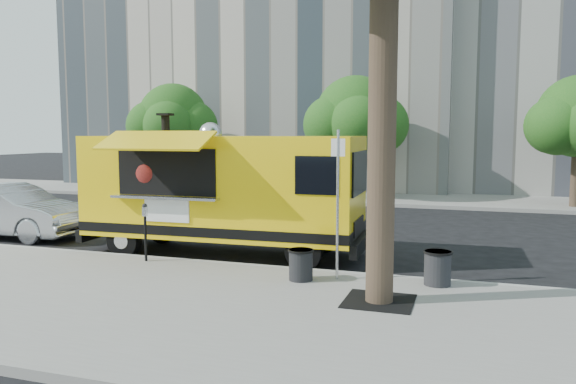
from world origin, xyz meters
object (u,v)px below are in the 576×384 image
object	(u,v)px
far_tree_b	(355,116)
food_truck	(222,189)
far_tree_a	(173,119)
sign_post	(338,195)
sedan	(10,211)
trash_bin_left	(438,267)
trash_bin_right	(301,264)
parking_meter	(145,225)

from	to	relation	value
far_tree_b	food_truck	distance (m)	12.48
far_tree_a	sign_post	world-z (taller)	far_tree_a
sedan	trash_bin_left	distance (m)	12.55
far_tree_b	trash_bin_left	bearing A→B (deg)	-72.26
far_tree_a	trash_bin_right	size ratio (longest dim) A/B	8.62
far_tree_a	trash_bin_left	xyz separation A→B (m)	(13.50, -13.67, -3.27)
far_tree_a	sign_post	distance (m)	18.14
food_truck	trash_bin_right	distance (m)	3.80
parking_meter	trash_bin_right	size ratio (longest dim) A/B	2.15
far_tree_b	trash_bin_left	world-z (taller)	far_tree_b
sign_post	trash_bin_right	world-z (taller)	sign_post
sedan	food_truck	bearing A→B (deg)	-92.17
far_tree_b	sign_post	distance (m)	14.61
sign_post	food_truck	xyz separation A→B (m)	(-3.46, 1.99, -0.17)
far_tree_b	sedan	bearing A→B (deg)	-123.23
far_tree_a	food_truck	world-z (taller)	far_tree_a
sign_post	sedan	distance (m)	10.72
far_tree_b	trash_bin_right	xyz separation A→B (m)	(1.88, -14.55, -3.35)
far_tree_a	parking_meter	xyz separation A→B (m)	(7.00, -13.65, -2.79)
sign_post	parking_meter	bearing A→B (deg)	177.48
far_tree_b	sedan	xyz separation A→B (m)	(-7.89, -12.04, -3.05)
food_truck	far_tree_a	bearing A→B (deg)	122.67
far_tree_b	parking_meter	xyz separation A→B (m)	(-2.00, -14.05, -2.85)
sedan	trash_bin_left	size ratio (longest dim) A/B	7.16
far_tree_b	sign_post	xyz separation A→B (m)	(2.55, -14.25, -1.98)
parking_meter	far_tree_b	bearing A→B (deg)	81.90
far_tree_b	trash_bin_right	bearing A→B (deg)	-82.63
parking_meter	food_truck	distance (m)	2.21
far_tree_b	trash_bin_left	distance (m)	15.14
far_tree_b	sign_post	world-z (taller)	far_tree_b
far_tree_b	trash_bin_left	size ratio (longest dim) A/B	8.25
sedan	trash_bin_left	bearing A→B (deg)	-99.62
trash_bin_left	trash_bin_right	world-z (taller)	trash_bin_left
sedan	parking_meter	bearing A→B (deg)	-109.19
sedan	sign_post	bearing A→B (deg)	-102.28
parking_meter	trash_bin_left	world-z (taller)	parking_meter
sign_post	food_truck	size ratio (longest dim) A/B	0.41
far_tree_a	parking_meter	size ratio (longest dim) A/B	4.01
food_truck	trash_bin_right	bearing A→B (deg)	-41.04
sign_post	trash_bin_left	size ratio (longest dim) A/B	4.50
parking_meter	trash_bin_left	bearing A→B (deg)	-0.17
far_tree_a	food_truck	size ratio (longest dim) A/B	0.74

